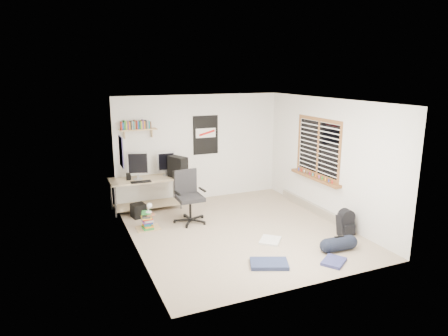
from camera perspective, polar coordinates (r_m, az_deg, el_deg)
name	(u,v)px	position (r m, az deg, el deg)	size (l,w,h in m)	color
floor	(240,231)	(7.86, 2.23, -8.96)	(4.00, 4.50, 0.01)	gray
ceiling	(241,100)	(7.28, 2.42, 9.63)	(4.00, 4.50, 0.01)	white
back_wall	(200,148)	(9.51, -3.51, 2.91)	(4.00, 0.01, 2.50)	silver
left_wall	(132,179)	(6.88, -12.96, -1.56)	(0.01, 4.50, 2.50)	silver
right_wall	(328,159)	(8.51, 14.62, 1.22)	(0.01, 4.50, 2.50)	silver
desk	(146,193)	(9.08, -11.05, -3.59)	(1.56, 0.68, 0.71)	tan
monitor_left	(138,169)	(8.85, -12.24, -0.14)	(0.45, 0.11, 0.49)	#9C9CA1
monitor_right	(166,167)	(9.08, -8.26, 0.17)	(0.38, 0.10, 0.42)	#9E9EA2
pc_tower	(178,167)	(8.88, -6.63, 0.11)	(0.22, 0.46, 0.48)	black
keyboard	(141,182)	(8.69, -11.78, -1.95)	(0.43, 0.15, 0.02)	black
speaker_left	(129,177)	(8.89, -13.47, -1.20)	(0.08, 0.08, 0.17)	black
speaker_right	(175,175)	(8.84, -7.05, -0.98)	(0.09, 0.09, 0.18)	black
office_chair	(190,199)	(8.14, -4.87, -4.48)	(0.70, 0.70, 1.07)	black
wall_shelf	(138,130)	(8.94, -12.14, 5.39)	(0.80, 0.22, 0.24)	tan
poster_back_wall	(206,135)	(9.49, -2.63, 4.73)	(0.62, 0.03, 0.92)	black
poster_left_wall	(121,152)	(7.98, -14.48, 2.27)	(0.02, 0.42, 0.60)	navy
window	(317,147)	(8.67, 13.21, 2.88)	(0.10, 1.50, 1.26)	brown
baseboard_heater	(314,208)	(9.01, 12.77, -5.65)	(0.08, 2.50, 0.18)	#B7B2A8
backpack	(346,225)	(7.92, 16.98, -7.77)	(0.30, 0.24, 0.40)	black
duffel_bag	(339,243)	(7.25, 16.07, -10.26)	(0.25, 0.25, 0.49)	black
tshirt	(270,240)	(7.43, 6.62, -10.22)	(0.41, 0.34, 0.04)	silver
jeans_a	(269,264)	(6.57, 6.46, -13.43)	(0.60, 0.38, 0.07)	#222B4D
jeans_b	(334,262)	(6.84, 15.41, -12.76)	(0.42, 0.31, 0.05)	navy
book_stack	(148,221)	(8.03, -10.82, -7.49)	(0.43, 0.35, 0.29)	brown
desk_lamp	(149,210)	(7.94, -10.72, -5.97)	(0.11, 0.19, 0.19)	white
subwoofer	(138,211)	(8.69, -12.13, -6.00)	(0.27, 0.27, 0.30)	black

